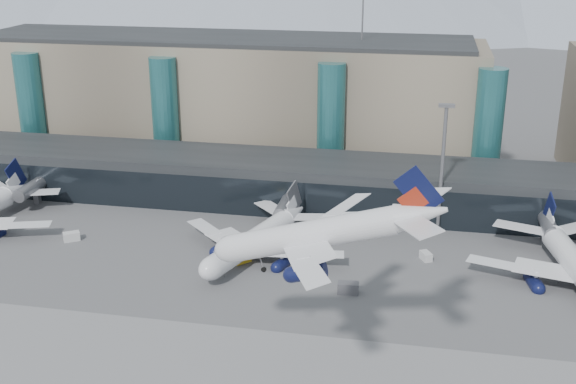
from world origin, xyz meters
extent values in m
plane|color=#515154|center=(0.00, 0.00, 0.00)|extent=(900.00, 900.00, 0.00)
cube|color=black|center=(0.00, 58.00, 5.00)|extent=(170.00, 18.00, 10.00)
cube|color=black|center=(0.00, 49.10, 4.00)|extent=(170.00, 0.40, 8.00)
cylinder|color=slate|center=(-55.00, 47.00, 4.20)|extent=(2.80, 14.00, 2.80)
cube|color=slate|center=(-55.00, 47.00, 1.20)|extent=(1.20, 1.20, 2.40)
cylinder|color=slate|center=(0.00, 47.00, 4.20)|extent=(2.80, 14.00, 2.80)
cube|color=slate|center=(0.00, 47.00, 1.20)|extent=(1.20, 1.20, 2.40)
cylinder|color=slate|center=(50.00, 47.00, 4.20)|extent=(2.80, 14.00, 2.80)
cube|color=slate|center=(50.00, 47.00, 1.20)|extent=(1.20, 1.20, 2.40)
cube|color=gray|center=(-25.00, 90.00, 15.00)|extent=(130.00, 30.00, 30.00)
cube|color=black|center=(-25.00, 90.00, 30.50)|extent=(123.50, 28.00, 1.00)
cylinder|color=#27696E|center=(-70.00, 74.00, 14.00)|extent=(6.40, 6.40, 28.00)
cylinder|color=#27696E|center=(-35.00, 74.00, 14.00)|extent=(6.40, 6.40, 28.00)
cylinder|color=#27696E|center=(5.00, 74.00, 14.00)|extent=(6.40, 6.40, 28.00)
cylinder|color=#27696E|center=(40.00, 74.00, 14.00)|extent=(6.40, 6.40, 28.00)
cylinder|color=slate|center=(10.00, 90.00, 38.00)|extent=(0.40, 0.40, 16.00)
cylinder|color=slate|center=(30.00, 48.00, 12.50)|extent=(0.70, 0.70, 25.00)
cube|color=slate|center=(30.00, 48.00, 25.30)|extent=(3.00, 1.20, 0.60)
cylinder|color=silver|center=(14.91, -5.14, 21.96)|extent=(21.66, 4.93, 3.56)
ellipsoid|color=silver|center=(4.19, -4.45, 21.96)|extent=(5.20, 3.87, 3.56)
cone|color=silver|center=(28.68, -6.03, 22.14)|extent=(6.35, 3.95, 3.56)
cube|color=silver|center=(15.94, -12.90, 21.38)|extent=(10.44, 16.19, 0.18)
cylinder|color=#0D1239|center=(14.84, -10.98, 19.56)|extent=(4.41, 2.23, 1.96)
cube|color=silver|center=(28.41, -10.31, 22.32)|extent=(6.08, 8.53, 0.14)
cube|color=silver|center=(16.93, 2.41, 21.38)|extent=(11.94, 15.96, 0.18)
cylinder|color=#0D1239|center=(15.59, 0.66, 19.56)|extent=(4.41, 2.23, 1.96)
cube|color=silver|center=(28.96, -1.74, 22.32)|extent=(6.80, 8.40, 0.14)
cube|color=#0D1239|center=(28.99, -6.05, 24.99)|extent=(5.32, 0.55, 6.27)
cube|color=#9C2513|center=(28.07, -5.99, 23.92)|extent=(3.56, 0.48, 3.43)
cylinder|color=slate|center=(7.40, -4.66, 19.65)|extent=(0.14, 0.14, 2.85)
cylinder|color=black|center=(7.40, -4.66, 18.40)|extent=(0.64, 0.27, 0.63)
cylinder|color=black|center=(15.69, -7.33, 18.40)|extent=(0.83, 0.37, 0.81)
cylinder|color=black|center=(15.96, -3.07, 18.40)|extent=(0.83, 0.37, 0.81)
cone|color=silver|center=(-57.96, 47.12, 4.89)|extent=(5.23, 7.79, 4.20)
cube|color=silver|center=(-51.16, 31.44, 3.99)|extent=(19.12, 11.03, 0.21)
cylinder|color=#0D1239|center=(-53.53, 30.33, 1.85)|extent=(3.04, 5.36, 2.31)
cube|color=silver|center=(-52.95, 46.37, 5.10)|extent=(10.09, 6.55, 0.17)
cube|color=silver|center=(-62.98, 47.87, 5.10)|extent=(9.72, 8.52, 0.17)
cube|color=#0D1239|center=(-57.91, 47.48, 8.25)|extent=(1.18, 6.24, 7.40)
cube|color=silver|center=(-58.07, 46.40, 6.99)|extent=(0.92, 4.20, 4.04)
cylinder|color=silver|center=(-2.26, 31.00, 4.44)|extent=(11.47, 24.03, 3.98)
ellipsoid|color=silver|center=(-6.10, 19.62, 4.44)|extent=(5.56, 6.56, 3.98)
cone|color=silver|center=(2.69, 45.63, 4.63)|extent=(5.97, 7.78, 3.98)
cube|color=silver|center=(6.42, 29.88, 3.78)|extent=(17.70, 7.69, 0.20)
cylinder|color=#0D1239|center=(4.03, 29.24, 1.75)|extent=(3.61, 5.25, 2.19)
cube|color=silver|center=(7.24, 44.09, 4.83)|extent=(9.36, 4.83, 0.16)
cube|color=silver|center=(-9.83, 35.37, 3.78)|extent=(16.44, 16.07, 0.20)
cylinder|color=#0D1239|center=(-8.32, 33.41, 1.75)|extent=(3.61, 5.25, 2.19)
cube|color=silver|center=(-1.86, 47.17, 4.83)|extent=(8.62, 8.85, 0.16)
cube|color=slate|center=(2.80, 45.96, 7.82)|extent=(2.13, 5.71, 7.01)
cube|color=silver|center=(2.47, 44.98, 6.63)|extent=(1.54, 3.86, 3.83)
cylinder|color=slate|center=(-4.95, 23.03, 1.85)|extent=(0.16, 0.16, 3.19)
cylinder|color=black|center=(-4.95, 23.03, 0.45)|extent=(0.47, 0.75, 0.71)
cylinder|color=black|center=(0.34, 31.21, 0.45)|extent=(0.63, 0.97, 0.91)
cylinder|color=black|center=(-4.19, 32.74, 0.45)|extent=(0.63, 0.97, 0.91)
cylinder|color=silver|center=(52.27, 31.00, 4.66)|extent=(8.38, 25.61, 4.19)
cone|color=silver|center=(49.54, 47.01, 4.87)|extent=(5.34, 7.82, 4.19)
cube|color=silver|center=(54.52, 47.86, 5.08)|extent=(9.63, 8.59, 0.17)
cube|color=silver|center=(43.07, 31.26, 3.97)|extent=(19.03, 10.68, 0.21)
cylinder|color=#0D1239|center=(45.45, 30.20, 1.84)|extent=(3.12, 5.37, 2.30)
cube|color=silver|center=(44.56, 46.16, 5.08)|extent=(10.04, 6.37, 0.17)
cube|color=#0D1239|center=(49.48, 47.37, 8.22)|extent=(1.30, 6.21, 7.37)
cube|color=silver|center=(49.66, 46.30, 6.97)|extent=(0.99, 4.17, 4.03)
cylinder|color=black|center=(49.61, 31.64, 0.48)|extent=(0.53, 1.00, 0.96)
cube|color=silver|center=(-38.53, 30.15, 0.84)|extent=(3.43, 3.07, 1.68)
cube|color=gold|center=(-3.59, 36.96, 0.78)|extent=(2.66, 3.15, 1.56)
cube|color=#48484D|center=(15.71, 19.07, 0.95)|extent=(3.53, 2.03, 1.90)
cube|color=silver|center=(27.97, 34.40, 0.74)|extent=(2.50, 2.94, 1.48)
cube|color=gold|center=(-4.27, 27.09, 0.90)|extent=(3.43, 3.58, 1.80)
camera|label=1|loc=(26.24, -85.87, 55.63)|focal=45.00mm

